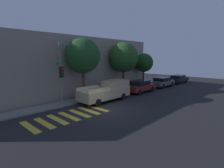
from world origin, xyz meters
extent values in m
plane|color=black|center=(0.00, 0.00, 0.00)|extent=(60.00, 60.00, 0.00)
cube|color=slate|center=(0.00, 4.01, 0.07)|extent=(26.00, 1.62, 0.14)
cube|color=gray|center=(0.00, 8.22, 3.26)|extent=(26.00, 6.00, 6.51)
cube|color=gold|center=(-5.76, 0.80, 0.00)|extent=(0.45, 2.60, 0.00)
cube|color=gold|center=(-4.83, 0.80, 0.00)|extent=(0.45, 2.60, 0.00)
cube|color=gold|center=(-3.89, 0.80, 0.00)|extent=(0.45, 2.60, 0.00)
cube|color=gold|center=(-2.96, 0.80, 0.00)|extent=(0.45, 2.60, 0.00)
cube|color=gold|center=(-2.03, 0.80, 0.00)|extent=(0.45, 2.60, 0.00)
cube|color=gold|center=(-1.09, 0.80, 0.00)|extent=(0.45, 2.60, 0.00)
cube|color=gold|center=(-0.16, 0.80, 0.00)|extent=(0.45, 2.60, 0.00)
cylinder|color=slate|center=(-2.00, 3.45, 2.78)|extent=(0.12, 0.12, 5.56)
cube|color=black|center=(-2.00, 3.24, 3.05)|extent=(0.30, 0.30, 0.90)
cylinder|color=red|center=(-2.00, 3.08, 3.32)|extent=(0.18, 0.02, 0.18)
cylinder|color=#593D0A|center=(-2.00, 3.08, 3.05)|extent=(0.18, 0.02, 0.18)
cylinder|color=#0C3819|center=(-2.00, 3.08, 2.78)|extent=(0.18, 0.02, 0.18)
cube|color=#19662D|center=(-2.00, 3.45, 3.79)|extent=(0.70, 0.02, 0.18)
cylinder|color=slate|center=(-1.08, 3.45, 5.41)|extent=(1.84, 0.08, 0.08)
sphere|color=#F9E5B2|center=(-0.16, 3.45, 5.31)|extent=(0.36, 0.36, 0.36)
cube|color=tan|center=(1.93, 2.10, 0.82)|extent=(5.46, 1.95, 0.95)
cube|color=tan|center=(3.43, 2.10, 1.62)|extent=(2.46, 1.80, 0.67)
cube|color=tan|center=(0.57, 2.96, 1.43)|extent=(2.73, 0.08, 0.28)
cube|color=tan|center=(0.57, 1.24, 1.43)|extent=(2.73, 0.08, 0.28)
cylinder|color=black|center=(3.63, 2.99, 0.34)|extent=(0.69, 0.22, 0.69)
cylinder|color=black|center=(3.63, 1.21, 0.34)|extent=(0.69, 0.22, 0.69)
cylinder|color=black|center=(0.24, 2.99, 0.34)|extent=(0.69, 0.22, 0.69)
cylinder|color=black|center=(0.24, 1.21, 0.34)|extent=(0.69, 0.22, 0.69)
cube|color=maroon|center=(7.94, 2.10, 0.66)|extent=(4.33, 1.82, 0.64)
cube|color=black|center=(7.83, 2.10, 1.23)|extent=(2.25, 1.60, 0.51)
cylinder|color=black|center=(9.28, 2.92, 0.34)|extent=(0.69, 0.22, 0.69)
cylinder|color=black|center=(9.28, 1.28, 0.34)|extent=(0.69, 0.22, 0.69)
cylinder|color=black|center=(6.60, 2.92, 0.34)|extent=(0.69, 0.22, 0.69)
cylinder|color=black|center=(6.60, 1.28, 0.34)|extent=(0.69, 0.22, 0.69)
cube|color=#4C5156|center=(13.43, 2.10, 0.62)|extent=(4.31, 1.84, 0.56)
cube|color=black|center=(13.32, 2.10, 1.15)|extent=(2.24, 1.62, 0.50)
cylinder|color=black|center=(14.76, 2.93, 0.34)|extent=(0.69, 0.22, 0.69)
cylinder|color=black|center=(14.76, 1.27, 0.34)|extent=(0.69, 0.22, 0.69)
cylinder|color=black|center=(12.09, 2.93, 0.34)|extent=(0.69, 0.22, 0.69)
cylinder|color=black|center=(12.09, 1.27, 0.34)|extent=(0.69, 0.22, 0.69)
cube|color=black|center=(18.85, 2.10, 0.62)|extent=(4.66, 1.75, 0.55)
cube|color=black|center=(18.74, 2.10, 1.12)|extent=(2.42, 1.54, 0.45)
cylinder|color=black|center=(20.30, 2.89, 0.34)|extent=(0.69, 0.22, 0.69)
cylinder|color=black|center=(20.30, 1.31, 0.34)|extent=(0.69, 0.22, 0.69)
cylinder|color=black|center=(17.41, 2.89, 0.34)|extent=(0.69, 0.22, 0.69)
cylinder|color=black|center=(17.41, 1.31, 0.34)|extent=(0.69, 0.22, 0.69)
cylinder|color=#4C3823|center=(0.79, 3.96, 1.58)|extent=(0.27, 0.27, 3.16)
sphere|color=#1E4721|center=(0.79, 3.96, 4.44)|extent=(3.43, 3.43, 3.43)
cylinder|color=#4C3823|center=(6.90, 3.96, 1.46)|extent=(0.30, 0.30, 2.91)
sphere|color=#234C1E|center=(6.90, 3.96, 4.27)|extent=(3.62, 3.62, 3.62)
cylinder|color=#42301E|center=(11.33, 3.96, 1.27)|extent=(0.25, 0.25, 2.53)
sphere|color=#193D19|center=(11.33, 3.96, 3.51)|extent=(2.62, 2.62, 2.62)
camera|label=1|loc=(-9.61, -10.07, 4.33)|focal=28.00mm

